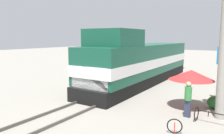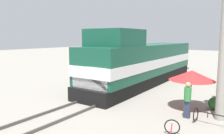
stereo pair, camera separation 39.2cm
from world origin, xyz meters
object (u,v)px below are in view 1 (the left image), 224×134
(bicycle, at_px, (215,117))
(vendor_umbrella, at_px, (191,75))
(person_bystander, at_px, (188,98))
(locomotive, at_px, (140,62))
(bicycle_spare, at_px, (174,134))

(bicycle, bearing_deg, vendor_umbrella, -135.45)
(vendor_umbrella, xyz_separation_m, person_bystander, (0.23, -1.52, -0.91))
(vendor_umbrella, distance_m, bicycle, 2.85)
(person_bystander, bearing_deg, bicycle, -13.77)
(vendor_umbrella, xyz_separation_m, bicycle, (1.53, -1.84, -1.55))
(locomotive, height_order, person_bystander, locomotive)
(person_bystander, distance_m, bicycle_spare, 3.12)
(person_bystander, xyz_separation_m, bicycle_spare, (0.26, -3.04, -0.66))
(vendor_umbrella, relative_size, bicycle_spare, 1.35)
(vendor_umbrella, bearing_deg, person_bystander, -81.43)
(person_bystander, height_order, bicycle_spare, person_bystander)
(person_bystander, bearing_deg, vendor_umbrella, 98.57)
(bicycle_spare, bearing_deg, vendor_umbrella, 79.91)
(locomotive, bearing_deg, bicycle_spare, -57.76)
(locomotive, distance_m, bicycle, 9.45)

